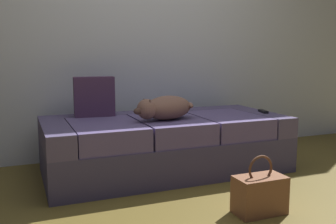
# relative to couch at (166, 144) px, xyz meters

# --- Properties ---
(ground_plane) EXTENTS (10.00, 10.00, 0.00)m
(ground_plane) POSITION_rel_couch_xyz_m (0.00, -1.05, -0.23)
(ground_plane) COLOR brown
(back_wall) EXTENTS (6.40, 0.10, 2.80)m
(back_wall) POSITION_rel_couch_xyz_m (0.00, 0.69, 1.17)
(back_wall) COLOR silver
(back_wall) RESTS_ON ground
(couch) EXTENTS (2.03, 0.94, 0.47)m
(couch) POSITION_rel_couch_xyz_m (0.00, 0.00, 0.00)
(couch) COLOR #423C5F
(couch) RESTS_ON ground
(dog_tan) EXTENTS (0.57, 0.34, 0.20)m
(dog_tan) POSITION_rel_couch_xyz_m (-0.07, -0.14, 0.34)
(dog_tan) COLOR #855C4B
(dog_tan) RESTS_ON couch
(tv_remote) EXTENTS (0.08, 0.16, 0.02)m
(tv_remote) POSITION_rel_couch_xyz_m (0.92, -0.10, 0.25)
(tv_remote) COLOR black
(tv_remote) RESTS_ON couch
(throw_pillow) EXTENTS (0.35, 0.15, 0.34)m
(throw_pillow) POSITION_rel_couch_xyz_m (-0.55, 0.27, 0.41)
(throw_pillow) COLOR #4A2E4E
(throw_pillow) RESTS_ON couch
(handbag) EXTENTS (0.32, 0.18, 0.38)m
(handbag) POSITION_rel_couch_xyz_m (0.21, -1.06, -0.11)
(handbag) COLOR brown
(handbag) RESTS_ON ground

